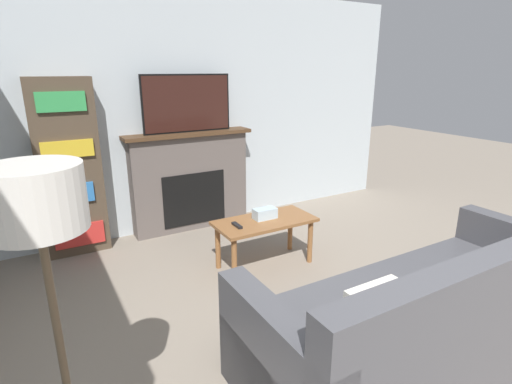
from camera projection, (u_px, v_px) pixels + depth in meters
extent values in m
cube|color=silver|center=(198.00, 113.00, 4.68)|extent=(5.61, 0.06, 2.70)
cube|color=#605651|center=(190.00, 182.00, 4.70)|extent=(1.37, 0.22, 1.12)
cube|color=black|center=(195.00, 199.00, 4.66)|extent=(0.76, 0.01, 0.61)
cube|color=#4C331E|center=(189.00, 134.00, 4.52)|extent=(1.47, 0.28, 0.04)
cube|color=black|center=(187.00, 104.00, 4.42)|extent=(1.02, 0.03, 0.63)
cube|color=#331914|center=(188.00, 104.00, 4.40)|extent=(0.98, 0.01, 0.60)
cube|color=#4C4C51|center=(419.00, 326.00, 2.62)|extent=(2.42, 0.99, 0.44)
cube|color=#4C4C51|center=(495.00, 293.00, 2.14)|extent=(2.42, 0.16, 0.50)
cube|color=#4C4C51|center=(275.00, 372.00, 2.04)|extent=(0.16, 0.99, 0.72)
cube|color=silver|center=(376.00, 310.00, 2.17)|extent=(0.36, 0.14, 0.28)
cube|color=brown|center=(265.00, 221.00, 3.79)|extent=(0.96, 0.46, 0.03)
cylinder|color=brown|center=(234.00, 261.00, 3.51)|extent=(0.05, 0.05, 0.44)
cylinder|color=brown|center=(310.00, 241.00, 3.91)|extent=(0.05, 0.05, 0.44)
cylinder|color=brown|center=(218.00, 247.00, 3.80)|extent=(0.05, 0.05, 0.44)
cylinder|color=brown|center=(290.00, 230.00, 4.20)|extent=(0.05, 0.05, 0.44)
cube|color=silver|center=(265.00, 213.00, 3.81)|extent=(0.22, 0.12, 0.10)
cube|color=black|center=(237.00, 225.00, 3.62)|extent=(0.04, 0.15, 0.02)
cube|color=#4C3D2D|center=(69.00, 169.00, 3.98)|extent=(0.59, 0.26, 1.77)
cube|color=red|center=(80.00, 235.00, 4.06)|extent=(0.47, 0.03, 0.23)
cube|color=#2D70B7|center=(74.00, 194.00, 3.93)|extent=(0.37, 0.03, 0.19)
cube|color=gold|center=(68.00, 149.00, 3.80)|extent=(0.46, 0.03, 0.16)
cube|color=green|center=(61.00, 102.00, 3.66)|extent=(0.43, 0.03, 0.18)
cylinder|color=silver|center=(35.00, 198.00, 1.28)|extent=(0.32, 0.32, 0.22)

